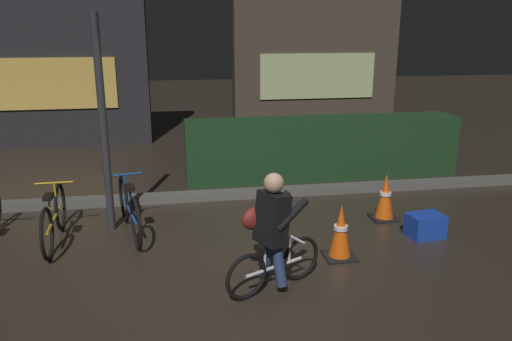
{
  "coord_description": "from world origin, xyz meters",
  "views": [
    {
      "loc": [
        -0.77,
        -5.27,
        2.62
      ],
      "look_at": [
        0.2,
        0.6,
        0.9
      ],
      "focal_mm": 35.42,
      "sensor_mm": 36.0,
      "label": 1
    }
  ],
  "objects_px": {
    "blue_crate": "(425,226)",
    "traffic_cone_near": "(341,232)",
    "cyclist": "(271,232)",
    "traffic_cone_far": "(385,197)",
    "parked_bike_left_mid": "(54,218)",
    "street_post": "(103,127)",
    "parked_bike_center_left": "(129,209)"
  },
  "relations": [
    {
      "from": "blue_crate",
      "to": "parked_bike_left_mid",
      "type": "bearing_deg",
      "value": 172.89
    },
    {
      "from": "blue_crate",
      "to": "traffic_cone_near",
      "type": "bearing_deg",
      "value": -162.53
    },
    {
      "from": "street_post",
      "to": "cyclist",
      "type": "height_order",
      "value": "street_post"
    },
    {
      "from": "parked_bike_center_left",
      "to": "blue_crate",
      "type": "xyz_separation_m",
      "value": [
        3.73,
        -0.71,
        -0.19
      ]
    },
    {
      "from": "parked_bike_left_mid",
      "to": "street_post",
      "type": "bearing_deg",
      "value": -65.57
    },
    {
      "from": "blue_crate",
      "to": "cyclist",
      "type": "xyz_separation_m",
      "value": [
        -2.2,
        -0.98,
        0.48
      ]
    },
    {
      "from": "traffic_cone_near",
      "to": "blue_crate",
      "type": "bearing_deg",
      "value": 17.47
    },
    {
      "from": "parked_bike_center_left",
      "to": "traffic_cone_far",
      "type": "height_order",
      "value": "parked_bike_center_left"
    },
    {
      "from": "parked_bike_left_mid",
      "to": "cyclist",
      "type": "height_order",
      "value": "cyclist"
    },
    {
      "from": "traffic_cone_near",
      "to": "traffic_cone_far",
      "type": "bearing_deg",
      "value": 46.78
    },
    {
      "from": "parked_bike_center_left",
      "to": "blue_crate",
      "type": "bearing_deg",
      "value": -114.0
    },
    {
      "from": "parked_bike_center_left",
      "to": "street_post",
      "type": "bearing_deg",
      "value": 40.94
    },
    {
      "from": "traffic_cone_near",
      "to": "cyclist",
      "type": "distance_m",
      "value": 1.14
    },
    {
      "from": "street_post",
      "to": "blue_crate",
      "type": "distance_m",
      "value": 4.27
    },
    {
      "from": "traffic_cone_near",
      "to": "traffic_cone_far",
      "type": "relative_size",
      "value": 1.0
    },
    {
      "from": "street_post",
      "to": "traffic_cone_far",
      "type": "height_order",
      "value": "street_post"
    },
    {
      "from": "street_post",
      "to": "parked_bike_center_left",
      "type": "relative_size",
      "value": 1.76
    },
    {
      "from": "cyclist",
      "to": "traffic_cone_near",
      "type": "bearing_deg",
      "value": 5.03
    },
    {
      "from": "street_post",
      "to": "traffic_cone_near",
      "type": "relative_size",
      "value": 4.23
    },
    {
      "from": "parked_bike_center_left",
      "to": "traffic_cone_near",
      "type": "height_order",
      "value": "parked_bike_center_left"
    },
    {
      "from": "parked_bike_left_mid",
      "to": "blue_crate",
      "type": "relative_size",
      "value": 3.53
    },
    {
      "from": "parked_bike_left_mid",
      "to": "cyclist",
      "type": "bearing_deg",
      "value": -124.91
    },
    {
      "from": "parked_bike_left_mid",
      "to": "traffic_cone_near",
      "type": "height_order",
      "value": "parked_bike_left_mid"
    },
    {
      "from": "parked_bike_left_mid",
      "to": "cyclist",
      "type": "distance_m",
      "value": 2.9
    },
    {
      "from": "street_post",
      "to": "cyclist",
      "type": "bearing_deg",
      "value": -46.38
    },
    {
      "from": "street_post",
      "to": "traffic_cone_near",
      "type": "bearing_deg",
      "value": -25.54
    },
    {
      "from": "parked_bike_center_left",
      "to": "blue_crate",
      "type": "relative_size",
      "value": 3.59
    },
    {
      "from": "blue_crate",
      "to": "cyclist",
      "type": "relative_size",
      "value": 0.35
    },
    {
      "from": "cyclist",
      "to": "street_post",
      "type": "bearing_deg",
      "value": 106.93
    },
    {
      "from": "traffic_cone_near",
      "to": "blue_crate",
      "type": "relative_size",
      "value": 1.49
    },
    {
      "from": "parked_bike_left_mid",
      "to": "traffic_cone_far",
      "type": "distance_m",
      "value": 4.37
    },
    {
      "from": "traffic_cone_near",
      "to": "blue_crate",
      "type": "distance_m",
      "value": 1.34
    }
  ]
}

